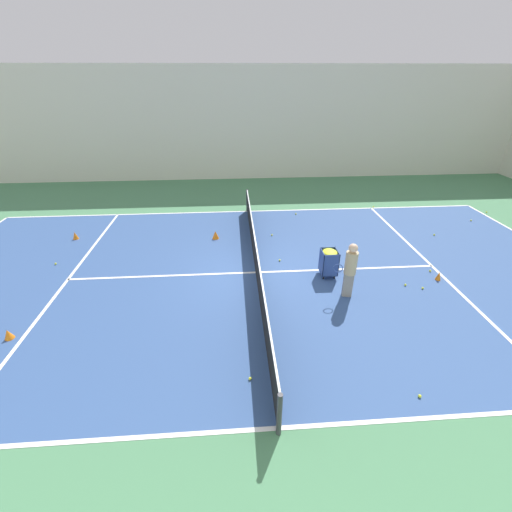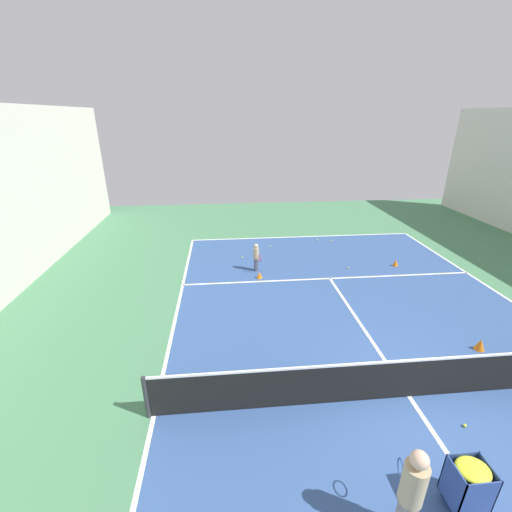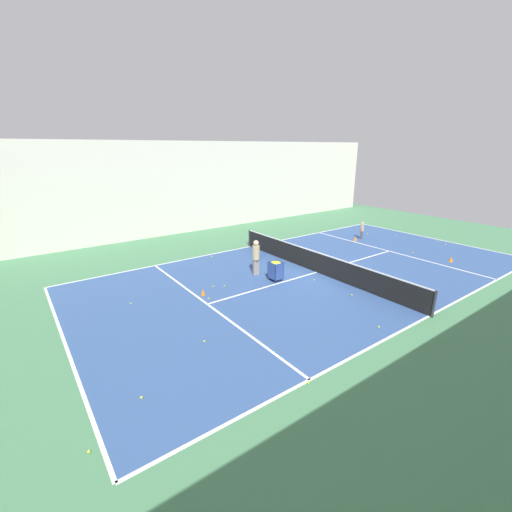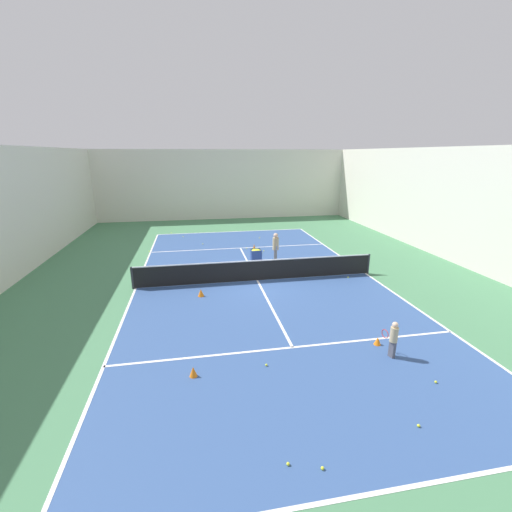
# 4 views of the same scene
# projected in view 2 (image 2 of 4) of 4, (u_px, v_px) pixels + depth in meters

# --- Properties ---
(ground_plane) EXTENTS (38.09, 38.09, 0.00)m
(ground_plane) POSITION_uv_depth(u_px,v_px,m) (409.00, 396.00, 7.88)
(ground_plane) COLOR #477F56
(court_playing_area) EXTENTS (11.53, 22.46, 0.00)m
(court_playing_area) POSITION_uv_depth(u_px,v_px,m) (409.00, 396.00, 7.88)
(court_playing_area) COLOR #335189
(court_playing_area) RESTS_ON ground
(line_baseline_near) EXTENTS (11.53, 0.10, 0.00)m
(line_baseline_near) POSITION_uv_depth(u_px,v_px,m) (302.00, 237.00, 18.21)
(line_baseline_near) COLOR white
(line_baseline_near) RESTS_ON ground
(line_sideline_right) EXTENTS (0.10, 22.46, 0.00)m
(line_sideline_right) POSITION_uv_depth(u_px,v_px,m) (154.00, 416.00, 7.37)
(line_sideline_right) COLOR white
(line_sideline_right) RESTS_ON ground
(line_service_near) EXTENTS (11.53, 0.10, 0.00)m
(line_service_near) POSITION_uv_depth(u_px,v_px,m) (330.00, 278.00, 13.56)
(line_service_near) COLOR white
(line_service_near) RESTS_ON ground
(line_centre_service) EXTENTS (0.10, 12.36, 0.00)m
(line_centre_service) POSITION_uv_depth(u_px,v_px,m) (409.00, 396.00, 7.88)
(line_centre_service) COLOR white
(line_centre_service) RESTS_ON ground
(tennis_net) EXTENTS (11.83, 0.10, 1.06)m
(tennis_net) POSITION_uv_depth(u_px,v_px,m) (413.00, 378.00, 7.67)
(tennis_net) COLOR #2D2D33
(tennis_net) RESTS_ON ground
(player_near_baseline) EXTENTS (0.31, 0.56, 1.18)m
(player_near_baseline) POSITION_uv_depth(u_px,v_px,m) (256.00, 256.00, 14.01)
(player_near_baseline) COLOR #4C4C56
(player_near_baseline) RESTS_ON ground
(coach_at_net) EXTENTS (0.41, 0.70, 1.75)m
(coach_at_net) POSITION_uv_depth(u_px,v_px,m) (412.00, 489.00, 4.94)
(coach_at_net) COLOR gray
(coach_at_net) RESTS_ON ground
(ball_cart) EXTENTS (0.58, 0.52, 0.95)m
(ball_cart) POSITION_uv_depth(u_px,v_px,m) (470.00, 479.00, 5.42)
(ball_cart) COLOR #2D478C
(ball_cart) RESTS_ON ground
(training_cone_0) EXTENTS (0.27, 0.27, 0.33)m
(training_cone_0) POSITION_uv_depth(u_px,v_px,m) (480.00, 345.00, 9.40)
(training_cone_0) COLOR orange
(training_cone_0) RESTS_ON ground
(training_cone_2) EXTENTS (0.22, 0.22, 0.30)m
(training_cone_2) POSITION_uv_depth(u_px,v_px,m) (396.00, 263.00, 14.65)
(training_cone_2) COLOR orange
(training_cone_2) RESTS_ON ground
(training_cone_3) EXTENTS (0.23, 0.23, 0.26)m
(training_cone_3) POSITION_uv_depth(u_px,v_px,m) (259.00, 275.00, 13.57)
(training_cone_3) COLOR orange
(training_cone_3) RESTS_ON ground
(tennis_ball_1) EXTENTS (0.07, 0.07, 0.07)m
(tennis_ball_1) POSITION_uv_depth(u_px,v_px,m) (242.00, 257.00, 15.49)
(tennis_ball_1) COLOR yellow
(tennis_ball_1) RESTS_ON ground
(tennis_ball_4) EXTENTS (0.07, 0.07, 0.07)m
(tennis_ball_4) POSITION_uv_depth(u_px,v_px,m) (317.00, 240.00, 17.66)
(tennis_ball_4) COLOR yellow
(tennis_ball_4) RESTS_ON ground
(tennis_ball_9) EXTENTS (0.07, 0.07, 0.07)m
(tennis_ball_9) POSITION_uv_depth(u_px,v_px,m) (270.00, 246.00, 16.83)
(tennis_ball_9) COLOR yellow
(tennis_ball_9) RESTS_ON ground
(tennis_ball_12) EXTENTS (0.07, 0.07, 0.07)m
(tennis_ball_12) POSITION_uv_depth(u_px,v_px,m) (348.00, 268.00, 14.41)
(tennis_ball_12) COLOR yellow
(tennis_ball_12) RESTS_ON ground
(tennis_ball_13) EXTENTS (0.07, 0.07, 0.07)m
(tennis_ball_13) POSITION_uv_depth(u_px,v_px,m) (210.00, 395.00, 7.88)
(tennis_ball_13) COLOR yellow
(tennis_ball_13) RESTS_ON ground
(tennis_ball_16) EXTENTS (0.07, 0.07, 0.07)m
(tennis_ball_16) POSITION_uv_depth(u_px,v_px,m) (465.00, 426.00, 7.10)
(tennis_ball_16) COLOR yellow
(tennis_ball_16) RESTS_ON ground
(tennis_ball_17) EXTENTS (0.07, 0.07, 0.07)m
(tennis_ball_17) POSITION_uv_depth(u_px,v_px,m) (331.00, 241.00, 17.52)
(tennis_ball_17) COLOR yellow
(tennis_ball_17) RESTS_ON ground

